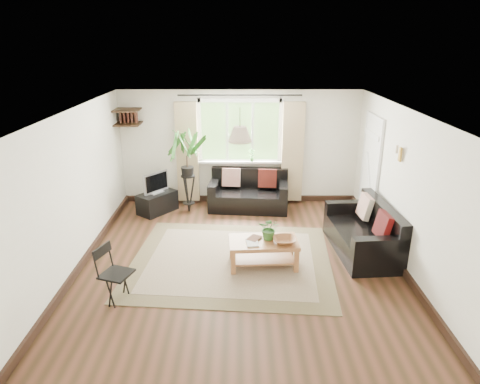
{
  "coord_description": "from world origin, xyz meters",
  "views": [
    {
      "loc": [
        -0.01,
        -6.05,
        3.39
      ],
      "look_at": [
        0.0,
        0.4,
        1.05
      ],
      "focal_mm": 32.0,
      "sensor_mm": 36.0,
      "label": 1
    }
  ],
  "objects_px": {
    "sofa_right": "(362,230)",
    "sofa_back": "(249,191)",
    "tv_stand": "(157,202)",
    "folding_chair": "(117,275)",
    "coffee_table": "(263,253)",
    "palm_stand": "(188,172)"
  },
  "relations": [
    {
      "from": "sofa_back",
      "to": "coffee_table",
      "type": "height_order",
      "value": "sofa_back"
    },
    {
      "from": "sofa_back",
      "to": "folding_chair",
      "type": "height_order",
      "value": "folding_chair"
    },
    {
      "from": "sofa_right",
      "to": "sofa_back",
      "type": "bearing_deg",
      "value": -140.6
    },
    {
      "from": "palm_stand",
      "to": "coffee_table",
      "type": "bearing_deg",
      "value": -57.79
    },
    {
      "from": "palm_stand",
      "to": "tv_stand",
      "type": "bearing_deg",
      "value": -177.09
    },
    {
      "from": "folding_chair",
      "to": "sofa_right",
      "type": "bearing_deg",
      "value": -49.63
    },
    {
      "from": "tv_stand",
      "to": "folding_chair",
      "type": "distance_m",
      "value": 3.16
    },
    {
      "from": "sofa_back",
      "to": "sofa_right",
      "type": "xyz_separation_m",
      "value": [
        1.84,
        -1.92,
        0.02
      ]
    },
    {
      "from": "tv_stand",
      "to": "sofa_back",
      "type": "bearing_deg",
      "value": -45.6
    },
    {
      "from": "coffee_table",
      "to": "tv_stand",
      "type": "relative_size",
      "value": 1.37
    },
    {
      "from": "tv_stand",
      "to": "palm_stand",
      "type": "height_order",
      "value": "palm_stand"
    },
    {
      "from": "tv_stand",
      "to": "folding_chair",
      "type": "bearing_deg",
      "value": -140.54
    },
    {
      "from": "sofa_right",
      "to": "folding_chair",
      "type": "height_order",
      "value": "folding_chair"
    },
    {
      "from": "coffee_table",
      "to": "folding_chair",
      "type": "height_order",
      "value": "folding_chair"
    },
    {
      "from": "coffee_table",
      "to": "palm_stand",
      "type": "height_order",
      "value": "palm_stand"
    },
    {
      "from": "sofa_back",
      "to": "coffee_table",
      "type": "relative_size",
      "value": 1.52
    },
    {
      "from": "coffee_table",
      "to": "folding_chair",
      "type": "distance_m",
      "value": 2.24
    },
    {
      "from": "coffee_table",
      "to": "tv_stand",
      "type": "xyz_separation_m",
      "value": [
        -2.06,
        2.21,
        -0.01
      ]
    },
    {
      "from": "sofa_right",
      "to": "tv_stand",
      "type": "relative_size",
      "value": 2.16
    },
    {
      "from": "sofa_back",
      "to": "folding_chair",
      "type": "xyz_separation_m",
      "value": [
        -1.84,
        -3.34,
        0.02
      ]
    },
    {
      "from": "sofa_back",
      "to": "sofa_right",
      "type": "height_order",
      "value": "sofa_right"
    },
    {
      "from": "tv_stand",
      "to": "palm_stand",
      "type": "distance_m",
      "value": 0.9
    }
  ]
}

